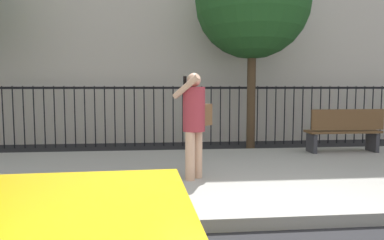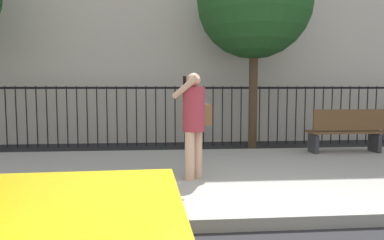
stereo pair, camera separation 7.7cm
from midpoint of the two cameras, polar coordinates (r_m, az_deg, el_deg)
ground_plane at (r=4.27m, az=13.19°, el=-16.51°), size 60.00×60.00×0.00m
sidewalk at (r=6.27m, az=6.63°, el=-8.63°), size 28.00×4.40×0.15m
iron_fence at (r=9.75m, az=2.05°, el=1.96°), size 12.03×0.04×1.60m
pedestrian_on_phone at (r=5.57m, az=0.07°, el=0.33°), size 0.66×0.69×1.63m
street_bench at (r=8.52m, az=22.60°, el=-1.40°), size 1.60×0.45×0.95m
street_tree_mid at (r=9.47m, az=9.25°, el=17.97°), size 2.84×2.84×5.11m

